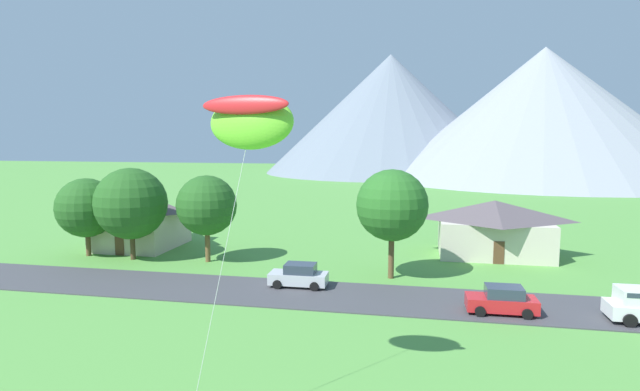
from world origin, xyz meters
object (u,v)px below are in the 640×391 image
house_leftmost (494,227)px  tree_right_of_center (392,205)px  tree_near_left (86,208)px  parked_car_silver_west_end (299,276)px  parked_car_red_mid_west (502,300)px  house_left_center (141,219)px  tree_center (207,205)px  tree_left_of_center (131,204)px  kite_flyer_with_kite (250,124)px

house_leftmost → tree_right_of_center: size_ratio=1.24×
tree_near_left → tree_right_of_center: tree_right_of_center is taller
house_leftmost → parked_car_silver_west_end: house_leftmost is taller
parked_car_red_mid_west → tree_right_of_center: bearing=136.6°
house_left_center → tree_near_left: tree_near_left is taller
tree_near_left → house_leftmost: bearing=11.4°
house_left_center → tree_center: size_ratio=1.08×
house_left_center → parked_car_red_mid_west: house_left_center is taller
house_leftmost → parked_car_red_mid_west: 16.49m
house_leftmost → parked_car_red_mid_west: size_ratio=2.48×
tree_left_of_center → tree_center: tree_left_of_center is taller
parked_car_silver_west_end → kite_flyer_with_kite: size_ratio=0.34×
house_left_center → tree_center: tree_center is taller
house_leftmost → house_left_center: bearing=-175.1°
tree_left_of_center → kite_flyer_with_kite: kite_flyer_with_kite is taller
tree_near_left → parked_car_red_mid_west: size_ratio=1.70×
house_leftmost → tree_center: 26.09m
tree_near_left → tree_right_of_center: size_ratio=0.85×
parked_car_red_mid_west → kite_flyer_with_kite: 20.40m
house_leftmost → tree_near_left: size_ratio=1.46×
parked_car_red_mid_west → parked_car_silver_west_end: bearing=167.4°
tree_left_of_center → parked_car_silver_west_end: 17.90m
tree_near_left → parked_car_red_mid_west: bearing=-14.3°
house_left_center → kite_flyer_with_kite: kite_flyer_with_kite is taller
tree_center → tree_left_of_center: bearing=-175.5°
tree_near_left → tree_left_of_center: (4.80, -0.49, 0.57)m
house_left_center → tree_center: (8.97, -4.42, 2.15)m
house_left_center → tree_right_of_center: (25.05, -6.60, 2.87)m
tree_left_of_center → parked_car_red_mid_west: 31.58m
house_leftmost → tree_right_of_center: tree_right_of_center is taller
house_left_center → kite_flyer_with_kite: bearing=-52.1°
tree_left_of_center → parked_car_silver_west_end: size_ratio=1.94×
tree_near_left → parked_car_silver_west_end: tree_near_left is taller
house_left_center → house_leftmost: bearing=4.9°
house_leftmost → house_left_center: size_ratio=1.28×
house_leftmost → kite_flyer_with_kite: 33.42m
tree_right_of_center → parked_car_red_mid_west: 10.98m
house_left_center → tree_near_left: (-2.74, -4.47, 1.64)m
tree_center → kite_flyer_with_kite: (11.67, -22.07, 6.37)m
tree_near_left → kite_flyer_with_kite: size_ratio=0.57×
tree_near_left → tree_right_of_center: (27.79, -2.12, 1.23)m
house_leftmost → tree_center: (-24.93, -7.35, 2.33)m
tree_left_of_center → parked_car_red_mid_west: size_ratio=1.94×
house_left_center → tree_near_left: 5.49m
tree_right_of_center → parked_car_silver_west_end: (-6.42, -3.74, -4.83)m
tree_left_of_center → house_left_center: bearing=112.6°
house_leftmost → parked_car_silver_west_end: 20.31m
kite_flyer_with_kite → tree_left_of_center: bearing=130.8°
tree_right_of_center → parked_car_silver_west_end: tree_right_of_center is taller
house_leftmost → house_left_center: (-33.90, -2.93, 0.17)m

